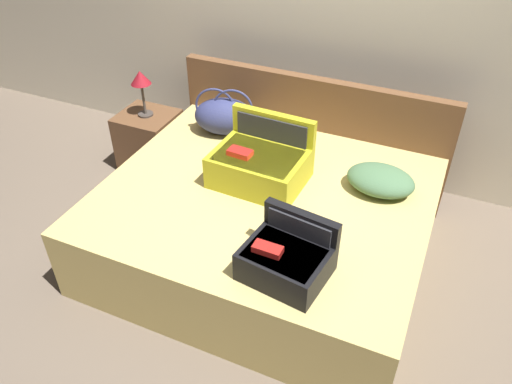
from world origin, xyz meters
The scene contains 10 objects.
ground_plane centered at (0.00, 0.00, 0.00)m, with size 12.00×12.00×0.00m, color #6B5B4C.
back_wall centered at (0.00, 1.65, 1.30)m, with size 8.00×0.10×2.60m, color beige.
bed centered at (0.00, 0.40, 0.25)m, with size 1.99×1.70×0.51m, color tan.
headboard centered at (0.00, 1.29, 0.45)m, with size 2.03×0.08×0.90m, color brown.
hard_case_large centered at (-0.08, 0.52, 0.64)m, with size 0.58×0.47×0.39m.
hard_case_medium centered at (0.36, -0.17, 0.61)m, with size 0.46×0.40×0.30m.
duffel_bag centered at (-0.56, 0.97, 0.64)m, with size 0.49×0.39×0.35m.
pillow_near_headboard centered at (0.64, 0.72, 0.58)m, with size 0.42×0.31×0.15m, color #4C724C.
nightstand centered at (-1.28, 1.00, 0.24)m, with size 0.44×0.40×0.47m, color brown.
table_lamp centered at (-1.28, 1.00, 0.76)m, with size 0.15×0.15×0.37m.
Camera 1 is at (0.95, -1.87, 2.39)m, focal length 35.24 mm.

